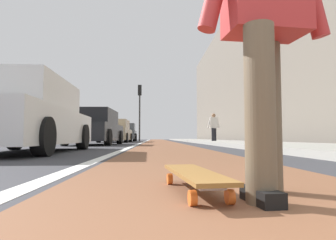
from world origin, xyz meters
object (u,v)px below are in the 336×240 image
object	(u,v)px
skateboard	(194,175)
parked_car_near	(26,118)
parked_car_mid	(95,128)
parked_car_end	(125,133)
traffic_light	(140,102)
parked_car_far	(116,132)
pedestrian_distant	(214,126)
skater_person	(264,13)

from	to	relation	value
skateboard	parked_car_near	size ratio (longest dim) A/B	0.19
parked_car_mid	parked_car_end	world-z (taller)	parked_car_end
traffic_light	parked_car_end	bearing A→B (deg)	28.05
parked_car_far	parked_car_end	xyz separation A→B (m)	(5.81, -0.01, 0.03)
traffic_light	pedestrian_distant	distance (m)	8.18
parked_car_end	traffic_light	xyz separation A→B (m)	(-2.61, -1.39, 2.29)
parked_car_mid	pedestrian_distant	world-z (taller)	pedestrian_distant
skater_person	parked_car_end	size ratio (longest dim) A/B	0.38
parked_car_near	traffic_light	bearing A→B (deg)	-5.08
parked_car_end	skateboard	bearing A→B (deg)	-173.32
parked_car_mid	parked_car_far	size ratio (longest dim) A/B	1.05
pedestrian_distant	parked_car_far	bearing A→B (deg)	60.01
skater_person	traffic_light	xyz separation A→B (m)	(21.16, 1.72, 2.08)
skateboard	skater_person	xyz separation A→B (m)	(-0.15, -0.35, 0.84)
skateboard	parked_car_near	xyz separation A→B (m)	(4.51, 2.85, 0.61)
skater_person	parked_car_end	bearing A→B (deg)	7.46
parked_car_far	parked_car_end	distance (m)	5.81
parked_car_end	pedestrian_distant	bearing A→B (deg)	-147.64
skateboard	parked_car_mid	world-z (taller)	parked_car_mid
parked_car_far	pedestrian_distant	world-z (taller)	pedestrian_distant
parked_car_far	traffic_light	distance (m)	4.20
skateboard	parked_car_near	world-z (taller)	parked_car_near
skateboard	pedestrian_distant	bearing A→B (deg)	-11.90
skateboard	parked_car_end	bearing A→B (deg)	6.68
parked_car_mid	traffic_light	world-z (taller)	traffic_light
parked_car_near	traffic_light	xyz separation A→B (m)	(16.51, -1.47, 2.31)
skateboard	traffic_light	bearing A→B (deg)	3.75
skater_person	traffic_light	world-z (taller)	traffic_light
parked_car_far	pedestrian_distant	bearing A→B (deg)	-119.99
skateboard	traffic_light	xyz separation A→B (m)	(21.01, 1.38, 2.93)
parked_car_mid	traffic_light	bearing A→B (deg)	-7.74
parked_car_near	parked_car_mid	size ratio (longest dim) A/B	1.02
parked_car_far	parked_car_end	size ratio (longest dim) A/B	0.99
parked_car_end	pedestrian_distant	size ratio (longest dim) A/B	2.64
parked_car_far	parked_car_end	bearing A→B (deg)	-0.13
skater_person	parked_car_near	size ratio (longest dim) A/B	0.36
traffic_light	pedestrian_distant	size ratio (longest dim) A/B	2.67
skater_person	parked_car_end	distance (m)	23.98
skater_person	parked_car_far	xyz separation A→B (m)	(17.96, 3.13, -0.25)
skateboard	skater_person	world-z (taller)	skater_person
parked_car_far	skateboard	bearing A→B (deg)	-171.13
parked_car_far	pedestrian_distant	xyz separation A→B (m)	(-3.36, -5.83, 0.25)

